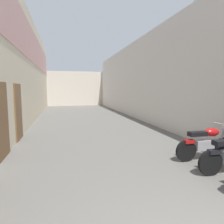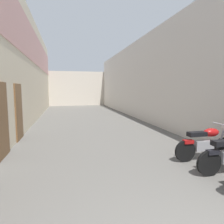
% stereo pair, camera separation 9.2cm
% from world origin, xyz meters
% --- Properties ---
extents(ground_plane, '(39.91, 39.91, 0.00)m').
position_xyz_m(ground_plane, '(0.00, 9.96, 0.00)').
color(ground_plane, '#66635E').
extents(building_left, '(0.45, 23.91, 6.43)m').
position_xyz_m(building_left, '(-3.47, 11.89, 3.24)').
color(building_left, beige).
rests_on(building_left, ground).
extents(building_right, '(0.45, 23.91, 5.23)m').
position_xyz_m(building_right, '(3.48, 11.95, 2.61)').
color(building_right, beige).
rests_on(building_right, ground).
extents(building_far_end, '(9.56, 2.00, 4.09)m').
position_xyz_m(building_far_end, '(0.00, 24.91, 2.05)').
color(building_far_end, beige).
rests_on(building_far_end, ground).
extents(motorcycle_fourth, '(1.85, 0.58, 1.04)m').
position_xyz_m(motorcycle_fourth, '(2.34, 4.06, 0.50)').
color(motorcycle_fourth, black).
rests_on(motorcycle_fourth, ground).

